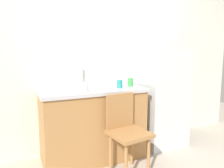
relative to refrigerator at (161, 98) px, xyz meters
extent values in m
cube|color=silver|center=(-0.74, 0.34, 0.54)|extent=(4.80, 0.10, 2.47)
cube|color=#A87542|center=(-1.07, -0.01, -0.27)|extent=(1.26, 0.60, 0.87)
cube|color=#B7B7BC|center=(-1.07, -0.01, 0.19)|extent=(1.30, 0.64, 0.04)
cylinder|color=#B7B7BC|center=(-1.13, 0.24, 0.34)|extent=(0.02, 0.02, 0.27)
cube|color=silver|center=(0.00, 0.00, 0.00)|extent=(0.63, 0.59, 1.40)
cylinder|color=#A87542|center=(-0.97, -0.71, -0.47)|extent=(0.04, 0.04, 0.45)
cylinder|color=#A87542|center=(-0.67, -0.67, -0.47)|extent=(0.04, 0.04, 0.45)
cylinder|color=#A87542|center=(-1.00, -0.41, -0.47)|extent=(0.04, 0.04, 0.45)
cylinder|color=#A87542|center=(-0.71, -0.38, -0.47)|extent=(0.04, 0.04, 0.45)
cube|color=#A87542|center=(-0.84, -0.54, -0.23)|extent=(0.45, 0.45, 0.04)
cube|color=#A87542|center=(-0.86, -0.36, -0.01)|extent=(0.36, 0.07, 0.40)
cube|color=white|center=(-1.45, 0.07, 0.23)|extent=(0.28, 0.20, 0.05)
cylinder|color=teal|center=(-0.73, -0.09, 0.26)|extent=(0.07, 0.07, 0.10)
cylinder|color=white|center=(-1.21, -0.14, 0.26)|extent=(0.08, 0.08, 0.10)
cylinder|color=green|center=(-0.54, -0.03, 0.26)|extent=(0.07, 0.07, 0.11)
camera|label=1|loc=(-1.94, -2.47, 0.64)|focal=33.87mm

